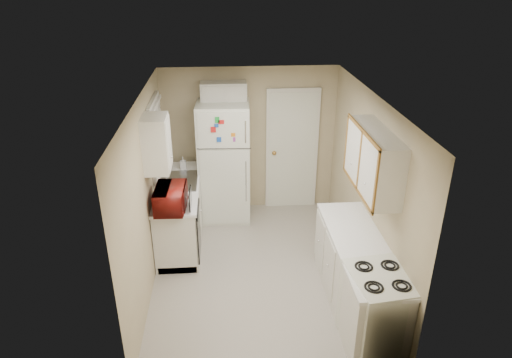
{
  "coord_description": "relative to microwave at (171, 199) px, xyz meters",
  "views": [
    {
      "loc": [
        -0.43,
        -5.11,
        3.76
      ],
      "look_at": [
        0.0,
        0.5,
        1.15
      ],
      "focal_mm": 32.0,
      "sensor_mm": 36.0,
      "label": 1
    }
  ],
  "objects": [
    {
      "name": "interior_door",
      "position": [
        1.83,
        1.67,
        -0.03
      ],
      "size": [
        0.86,
        0.06,
        2.08
      ],
      "primitive_type": "cube",
      "color": "silver",
      "rests_on": "floor"
    },
    {
      "name": "stove",
      "position": [
        2.27,
        -1.62,
        -0.6
      ],
      "size": [
        0.68,
        0.81,
        0.9
      ],
      "primitive_type": "cube",
      "rotation": [
        0.0,
        0.0,
        0.12
      ],
      "color": "silver",
      "rests_on": "floor"
    },
    {
      "name": "cabinet_over_fridge",
      "position": [
        0.73,
        1.56,
        0.95
      ],
      "size": [
        0.7,
        0.3,
        0.4
      ],
      "primitive_type": "cube",
      "color": "silver",
      "rests_on": "wall_back"
    },
    {
      "name": "refrigerator",
      "position": [
        0.71,
        1.42,
        -0.08
      ],
      "size": [
        0.83,
        0.81,
        1.93
      ],
      "primitive_type": "cube",
      "rotation": [
        0.0,
        0.0,
        -0.05
      ],
      "color": "silver",
      "rests_on": "floor"
    },
    {
      "name": "wall_back",
      "position": [
        1.13,
        1.71,
        0.15
      ],
      "size": [
        2.8,
        2.8,
        0.0
      ],
      "primitive_type": "plane",
      "color": "tan",
      "rests_on": "floor"
    },
    {
      "name": "right_counter",
      "position": [
        2.23,
        -0.99,
        -0.6
      ],
      "size": [
        0.6,
        2.0,
        0.9
      ],
      "primitive_type": "cube",
      "color": "silver",
      "rests_on": "floor"
    },
    {
      "name": "upper_cabinet_right",
      "position": [
        2.38,
        -0.69,
        0.75
      ],
      "size": [
        0.3,
        1.2,
        0.7
      ],
      "primitive_type": "cube",
      "color": "silver",
      "rests_on": "wall_right"
    },
    {
      "name": "dishwasher",
      "position": [
        0.32,
        0.11,
        -0.56
      ],
      "size": [
        0.03,
        0.58,
        0.72
      ],
      "primitive_type": "cube",
      "color": "black",
      "rests_on": "floor"
    },
    {
      "name": "wall_right",
      "position": [
        2.53,
        -0.19,
        0.15
      ],
      "size": [
        3.8,
        3.8,
        0.0
      ],
      "primitive_type": "plane",
      "color": "tan",
      "rests_on": "floor"
    },
    {
      "name": "soap_bottle",
      "position": [
        0.06,
        1.3,
        -0.05
      ],
      "size": [
        0.09,
        0.1,
        0.2
      ],
      "primitive_type": "imported",
      "rotation": [
        0.0,
        0.0,
        0.04
      ],
      "color": "white",
      "rests_on": "left_counter"
    },
    {
      "name": "left_counter",
      "position": [
        0.03,
        0.71,
        -0.6
      ],
      "size": [
        0.6,
        1.8,
        0.9
      ],
      "primitive_type": "cube",
      "color": "silver",
      "rests_on": "floor"
    },
    {
      "name": "sink",
      "position": [
        0.03,
        0.86,
        -0.19
      ],
      "size": [
        0.54,
        0.74,
        0.16
      ],
      "primitive_type": "cube",
      "color": "gray",
      "rests_on": "left_counter"
    },
    {
      "name": "floor",
      "position": [
        1.13,
        -0.19,
        -1.05
      ],
      "size": [
        3.8,
        3.8,
        0.0
      ],
      "primitive_type": "plane",
      "color": "beige",
      "rests_on": "ground"
    },
    {
      "name": "upper_cabinet_left",
      "position": [
        -0.12,
        0.03,
        0.75
      ],
      "size": [
        0.3,
        0.45,
        0.7
      ],
      "primitive_type": "cube",
      "color": "silver",
      "rests_on": "wall_left"
    },
    {
      "name": "window_blinds",
      "position": [
        -0.23,
        0.86,
        0.55
      ],
      "size": [
        0.1,
        0.98,
        1.08
      ],
      "primitive_type": "cube",
      "color": "silver",
      "rests_on": "wall_left"
    },
    {
      "name": "ceiling",
      "position": [
        1.13,
        -0.19,
        1.35
      ],
      "size": [
        3.8,
        3.8,
        0.0
      ],
      "primitive_type": "plane",
      "color": "white",
      "rests_on": "floor"
    },
    {
      "name": "wall_left",
      "position": [
        -0.27,
        -0.19,
        0.15
      ],
      "size": [
        3.8,
        3.8,
        0.0
      ],
      "primitive_type": "plane",
      "color": "tan",
      "rests_on": "floor"
    },
    {
      "name": "microwave",
      "position": [
        0.0,
        0.0,
        0.0
      ],
      "size": [
        0.57,
        0.33,
        0.37
      ],
      "primitive_type": "imported",
      "rotation": [
        0.0,
        0.0,
        1.53
      ],
      "color": "maroon",
      "rests_on": "left_counter"
    },
    {
      "name": "wall_front",
      "position": [
        1.13,
        -2.09,
        0.15
      ],
      "size": [
        2.8,
        2.8,
        0.0
      ],
      "primitive_type": "plane",
      "color": "tan",
      "rests_on": "floor"
    }
  ]
}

